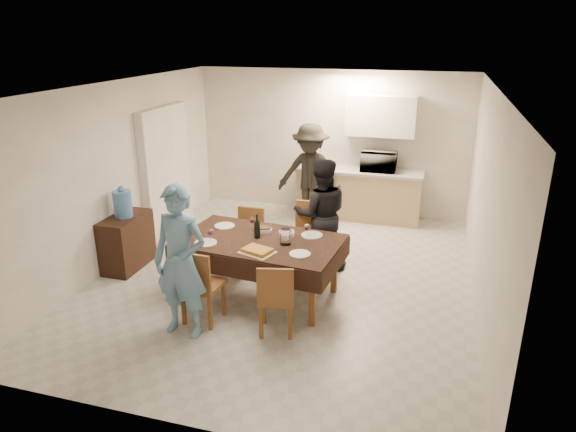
{
  "coord_description": "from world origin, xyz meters",
  "views": [
    {
      "loc": [
        1.82,
        -6.2,
        3.27
      ],
      "look_at": [
        0.12,
        -0.3,
        1.02
      ],
      "focal_mm": 32.0,
      "sensor_mm": 36.0,
      "label": 1
    }
  ],
  "objects_px": {
    "dining_table": "(260,242)",
    "microwave": "(379,161)",
    "wine_bottle": "(257,226)",
    "person_kitchen": "(310,174)",
    "water_jug": "(123,204)",
    "person_far": "(321,214)",
    "water_pitcher": "(285,237)",
    "console": "(127,242)",
    "savoury_tart": "(257,251)",
    "person_near": "(181,262)"
  },
  "relations": [
    {
      "from": "microwave",
      "to": "person_far",
      "type": "distance_m",
      "value": 2.3
    },
    {
      "from": "person_near",
      "to": "person_kitchen",
      "type": "distance_m",
      "value": 3.91
    },
    {
      "from": "water_pitcher",
      "to": "person_kitchen",
      "type": "relative_size",
      "value": 0.11
    },
    {
      "from": "console",
      "to": "water_pitcher",
      "type": "height_order",
      "value": "water_pitcher"
    },
    {
      "from": "wine_bottle",
      "to": "person_near",
      "type": "distance_m",
      "value": 1.21
    },
    {
      "from": "dining_table",
      "to": "person_near",
      "type": "xyz_separation_m",
      "value": [
        -0.55,
        -1.05,
        0.13
      ]
    },
    {
      "from": "person_far",
      "to": "wine_bottle",
      "type": "bearing_deg",
      "value": 42.14
    },
    {
      "from": "water_pitcher",
      "to": "person_kitchen",
      "type": "distance_m",
      "value": 2.9
    },
    {
      "from": "dining_table",
      "to": "water_jug",
      "type": "xyz_separation_m",
      "value": [
        -2.12,
        0.28,
        0.22
      ]
    },
    {
      "from": "wine_bottle",
      "to": "water_pitcher",
      "type": "distance_m",
      "value": 0.42
    },
    {
      "from": "dining_table",
      "to": "savoury_tart",
      "type": "xyz_separation_m",
      "value": [
        0.1,
        -0.38,
        0.06
      ]
    },
    {
      "from": "water_pitcher",
      "to": "console",
      "type": "bearing_deg",
      "value": 172.35
    },
    {
      "from": "console",
      "to": "person_far",
      "type": "bearing_deg",
      "value": 16.05
    },
    {
      "from": "console",
      "to": "person_far",
      "type": "height_order",
      "value": "person_far"
    },
    {
      "from": "dining_table",
      "to": "water_pitcher",
      "type": "height_order",
      "value": "water_pitcher"
    },
    {
      "from": "water_jug",
      "to": "savoury_tart",
      "type": "height_order",
      "value": "water_jug"
    },
    {
      "from": "microwave",
      "to": "water_pitcher",
      "type": "bearing_deg",
      "value": 77.52
    },
    {
      "from": "console",
      "to": "person_kitchen",
      "type": "distance_m",
      "value": 3.32
    },
    {
      "from": "wine_bottle",
      "to": "person_far",
      "type": "relative_size",
      "value": 0.19
    },
    {
      "from": "person_far",
      "to": "person_kitchen",
      "type": "bearing_deg",
      "value": -88.5
    },
    {
      "from": "console",
      "to": "person_kitchen",
      "type": "xyz_separation_m",
      "value": [
        2.08,
        2.54,
        0.49
      ]
    },
    {
      "from": "water_jug",
      "to": "person_far",
      "type": "bearing_deg",
      "value": 16.05
    },
    {
      "from": "console",
      "to": "wine_bottle",
      "type": "distance_m",
      "value": 2.15
    },
    {
      "from": "wine_bottle",
      "to": "person_kitchen",
      "type": "relative_size",
      "value": 0.18
    },
    {
      "from": "microwave",
      "to": "person_far",
      "type": "bearing_deg",
      "value": 76.46
    },
    {
      "from": "microwave",
      "to": "person_near",
      "type": "xyz_separation_m",
      "value": [
        -1.64,
        -4.32,
        -0.2
      ]
    },
    {
      "from": "wine_bottle",
      "to": "water_pitcher",
      "type": "bearing_deg",
      "value": -14.04
    },
    {
      "from": "console",
      "to": "wine_bottle",
      "type": "bearing_deg",
      "value": -6.39
    },
    {
      "from": "water_jug",
      "to": "microwave",
      "type": "bearing_deg",
      "value": 43.03
    },
    {
      "from": "savoury_tart",
      "to": "person_kitchen",
      "type": "distance_m",
      "value": 3.21
    },
    {
      "from": "dining_table",
      "to": "person_far",
      "type": "height_order",
      "value": "person_far"
    },
    {
      "from": "water_jug",
      "to": "microwave",
      "type": "xyz_separation_m",
      "value": [
        3.21,
        2.99,
        0.11
      ]
    },
    {
      "from": "dining_table",
      "to": "microwave",
      "type": "bearing_deg",
      "value": 77.28
    },
    {
      "from": "dining_table",
      "to": "water_jug",
      "type": "relative_size",
      "value": 5.57
    },
    {
      "from": "person_kitchen",
      "to": "microwave",
      "type": "bearing_deg",
      "value": 21.79
    },
    {
      "from": "person_far",
      "to": "microwave",
      "type": "bearing_deg",
      "value": -120.43
    },
    {
      "from": "dining_table",
      "to": "savoury_tart",
      "type": "relative_size",
      "value": 5.45
    },
    {
      "from": "console",
      "to": "savoury_tart",
      "type": "bearing_deg",
      "value": -16.6
    },
    {
      "from": "console",
      "to": "water_pitcher",
      "type": "relative_size",
      "value": 4.17
    },
    {
      "from": "dining_table",
      "to": "microwave",
      "type": "relative_size",
      "value": 3.48
    },
    {
      "from": "person_kitchen",
      "to": "console",
      "type": "bearing_deg",
      "value": -129.29
    },
    {
      "from": "wine_bottle",
      "to": "savoury_tart",
      "type": "xyz_separation_m",
      "value": [
        0.15,
        -0.43,
        -0.13
      ]
    },
    {
      "from": "person_far",
      "to": "water_pitcher",
      "type": "bearing_deg",
      "value": 62.8
    },
    {
      "from": "water_pitcher",
      "to": "person_far",
      "type": "height_order",
      "value": "person_far"
    },
    {
      "from": "savoury_tart",
      "to": "person_far",
      "type": "bearing_deg",
      "value": 72.53
    },
    {
      "from": "water_jug",
      "to": "person_far",
      "type": "height_order",
      "value": "person_far"
    },
    {
      "from": "person_far",
      "to": "person_kitchen",
      "type": "xyz_separation_m",
      "value": [
        -0.59,
        1.77,
        0.07
      ]
    },
    {
      "from": "person_kitchen",
      "to": "person_near",
      "type": "bearing_deg",
      "value": -97.5
    },
    {
      "from": "savoury_tart",
      "to": "person_near",
      "type": "height_order",
      "value": "person_near"
    },
    {
      "from": "water_jug",
      "to": "savoury_tart",
      "type": "distance_m",
      "value": 2.32
    }
  ]
}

